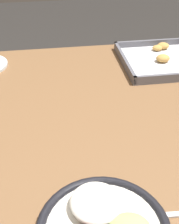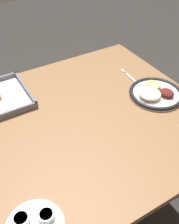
{
  "view_description": "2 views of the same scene",
  "coord_description": "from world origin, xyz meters",
  "views": [
    {
      "loc": [
        -0.12,
        -0.73,
        1.31
      ],
      "look_at": [
        -0.01,
        0.0,
        0.78
      ],
      "focal_mm": 50.0,
      "sensor_mm": 36.0,
      "label": 1
    },
    {
      "loc": [
        -0.78,
        0.45,
        1.56
      ],
      "look_at": [
        -0.01,
        0.0,
        0.78
      ],
      "focal_mm": 42.0,
      "sensor_mm": 36.0,
      "label": 2
    }
  ],
  "objects": [
    {
      "name": "baking_tray",
      "position": [
        0.33,
        0.34,
        0.76
      ],
      "size": [
        0.31,
        0.32,
        0.04
      ],
      "color": "#595960",
      "rests_on": "dining_table"
    },
    {
      "name": "dining_table",
      "position": [
        0.0,
        0.0,
        0.65
      ],
      "size": [
        1.01,
        1.08,
        0.75
      ],
      "color": "brown",
      "rests_on": "ground_plane"
    },
    {
      "name": "fork",
      "position": [
        0.12,
        -0.36,
        0.76
      ],
      "size": [
        0.22,
        0.03,
        0.0
      ],
      "rotation": [
        0.0,
        0.0,
        -0.07
      ],
      "color": "silver",
      "rests_on": "dining_table"
    }
  ]
}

